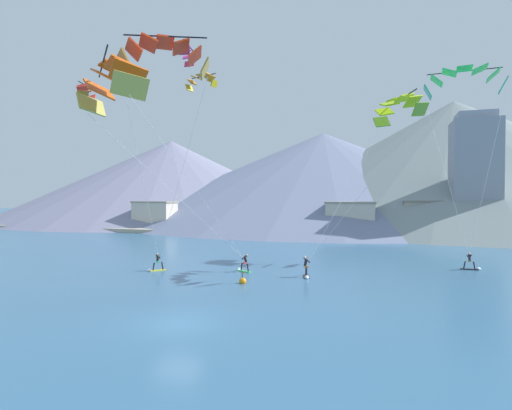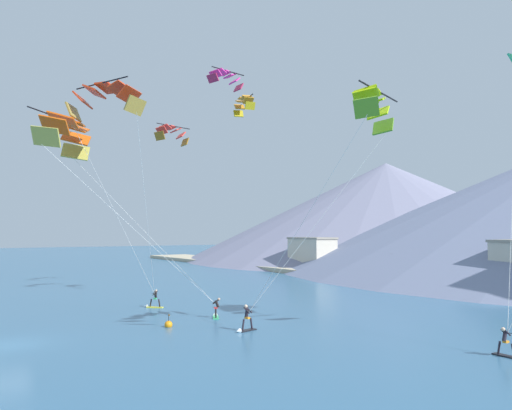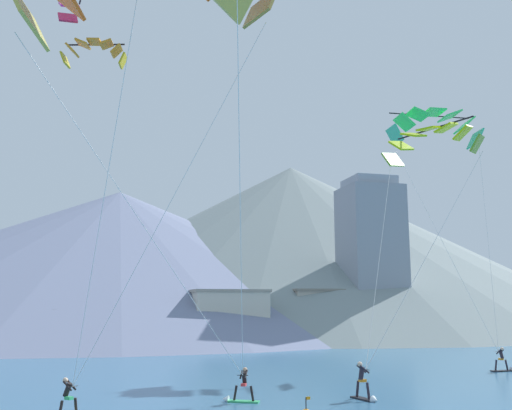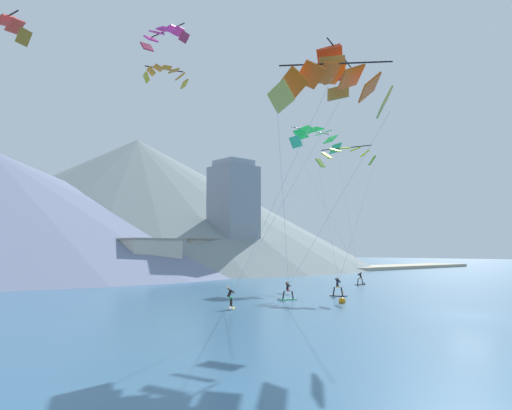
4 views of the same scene
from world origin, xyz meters
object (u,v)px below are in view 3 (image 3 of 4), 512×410
parafoil_kite_near_lead (431,140)px  parafoil_kite_far_left (435,124)px  kitesurfer_near_trail (63,408)px  kitesurfer_mid_center (239,392)px  parafoil_kite_distant_high_outer (95,50)px  kitesurfer_far_left (504,364)px  kitesurfer_near_lead (365,388)px

parafoil_kite_near_lead → parafoil_kite_far_left: size_ratio=0.73×
parafoil_kite_far_left → parafoil_kite_near_lead: bearing=-123.7°
kitesurfer_near_trail → parafoil_kite_near_lead: size_ratio=0.12×
kitesurfer_near_trail → kitesurfer_mid_center: 7.87m
parafoil_kite_distant_high_outer → kitesurfer_near_trail: bearing=-90.5°
kitesurfer_mid_center → parafoil_kite_distant_high_outer: 21.85m
kitesurfer_far_left → parafoil_kite_distant_high_outer: size_ratio=0.44×
kitesurfer_near_trail → parafoil_kite_far_left: parafoil_kite_far_left is taller
parafoil_kite_near_lead → parafoil_kite_distant_high_outer: (-20.48, 3.44, 5.16)m
kitesurfer_near_lead → parafoil_kite_near_lead: bearing=33.9°
kitesurfer_near_trail → kitesurfer_mid_center: (7.56, 2.21, -0.02)m
kitesurfer_near_lead → kitesurfer_far_left: 15.90m
kitesurfer_far_left → kitesurfer_mid_center: bearing=-160.4°
kitesurfer_near_lead → kitesurfer_near_trail: kitesurfer_near_lead is taller
kitesurfer_far_left → parafoil_kite_near_lead: size_ratio=0.12×
kitesurfer_near_lead → parafoil_kite_far_left: 28.18m
kitesurfer_near_lead → kitesurfer_mid_center: kitesurfer_near_lead is taller
kitesurfer_near_trail → kitesurfer_far_left: (27.17, 9.19, 0.00)m
kitesurfer_mid_center → kitesurfer_near_trail: bearing=-163.7°
parafoil_kite_near_lead → kitesurfer_near_trail: bearing=-163.7°
kitesurfer_near_trail → parafoil_kite_near_lead: 25.61m
kitesurfer_near_trail → parafoil_kite_near_lead: bearing=16.3°
kitesurfer_near_trail → parafoil_kite_distant_high_outer: parafoil_kite_distant_high_outer is taller
kitesurfer_far_left → parafoil_kite_distant_high_outer: (-27.09, 0.26, 19.19)m
kitesurfer_near_lead → kitesurfer_far_left: size_ratio=1.04×
parafoil_kite_far_left → parafoil_kite_distant_high_outer: parafoil_kite_far_left is taller
kitesurfer_near_trail → parafoil_kite_distant_high_outer: 21.40m
kitesurfer_near_lead → parafoil_kite_distant_high_outer: (-13.34, 8.24, 19.08)m
kitesurfer_mid_center → parafoil_kite_near_lead: bearing=16.3°
kitesurfer_mid_center → parafoil_kite_distant_high_outer: size_ratio=0.43×
kitesurfer_near_lead → kitesurfer_near_trail: bearing=-174.9°
parafoil_kite_near_lead → parafoil_kite_distant_high_outer: size_ratio=3.53×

